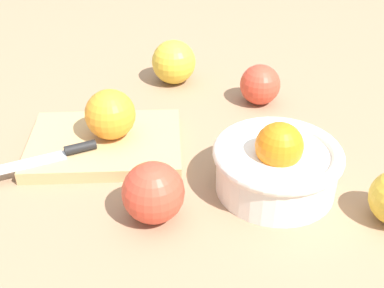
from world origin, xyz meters
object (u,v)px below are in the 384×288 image
(cutting_board, at_px, (105,144))
(knife, at_px, (57,154))
(apple_front_left, at_px, (260,85))
(apple_front_center, at_px, (174,62))
(bowl, at_px, (277,164))
(orange_on_board, at_px, (110,114))
(apple_back_right, at_px, (153,193))

(cutting_board, bearing_deg, knife, 36.56)
(knife, distance_m, apple_front_left, 0.36)
(knife, relative_size, apple_front_center, 1.85)
(bowl, relative_size, apple_front_left, 2.46)
(apple_front_left, distance_m, apple_front_center, 0.17)
(apple_front_center, bearing_deg, apple_front_left, 149.17)
(bowl, distance_m, orange_on_board, 0.25)
(cutting_board, relative_size, apple_front_left, 3.25)
(cutting_board, distance_m, apple_front_left, 0.29)
(bowl, xyz_separation_m, apple_back_right, (0.16, 0.05, -0.00))
(knife, height_order, apple_front_left, apple_front_left)
(bowl, xyz_separation_m, apple_front_left, (-0.02, -0.24, -0.01))
(apple_front_left, relative_size, apple_back_right, 0.89)
(cutting_board, bearing_deg, apple_front_left, -152.18)
(apple_front_center, xyz_separation_m, apple_back_right, (0.03, 0.38, -0.00))
(bowl, height_order, cutting_board, bowl)
(apple_front_left, bearing_deg, apple_back_right, 58.41)
(knife, relative_size, apple_back_right, 1.92)
(bowl, distance_m, apple_back_right, 0.17)
(apple_front_center, height_order, apple_back_right, apple_front_center)
(cutting_board, distance_m, apple_front_center, 0.25)
(orange_on_board, height_order, knife, orange_on_board)
(bowl, relative_size, orange_on_board, 2.28)
(knife, bearing_deg, orange_on_board, -144.08)
(cutting_board, height_order, knife, knife)
(knife, height_order, apple_back_right, apple_back_right)
(orange_on_board, bearing_deg, apple_front_left, -152.39)
(apple_back_right, bearing_deg, cutting_board, -64.07)
(cutting_board, height_order, apple_back_right, apple_back_right)
(bowl, xyz_separation_m, knife, (0.30, -0.06, -0.02))
(apple_back_right, bearing_deg, knife, -38.98)
(cutting_board, bearing_deg, apple_back_right, 115.93)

